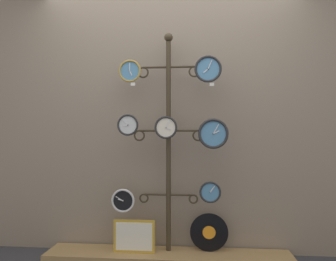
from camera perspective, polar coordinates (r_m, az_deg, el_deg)
The scene contains 14 objects.
shop_wall at distance 3.19m, azimuth 0.34°, elevation 4.31°, with size 4.40×0.04×2.80m.
low_shelf at distance 3.14m, azimuth -0.02°, elevation -21.02°, with size 2.20×0.36×0.06m.
display_stand at distance 3.04m, azimuth 0.09°, elevation -8.10°, with size 0.65×0.41×2.06m.
clock_top_left at distance 3.04m, azimuth -6.65°, elevation 10.24°, with size 0.21×0.04×0.21m.
clock_top_right at distance 2.95m, azimuth 6.99°, elevation 10.57°, with size 0.24×0.04×0.24m.
clock_middle_left at distance 2.96m, azimuth -7.00°, elevation 0.96°, with size 0.19×0.04×0.19m.
clock_middle_center at distance 2.92m, azimuth -0.36°, elevation 0.52°, with size 0.21×0.04×0.21m.
clock_middle_right at distance 2.90m, azimuth 7.89°, elevation -0.55°, with size 0.27×0.04×0.27m.
clock_bottom_left at distance 3.04m, azimuth -7.83°, elevation -12.00°, with size 0.21×0.04×0.21m.
clock_bottom_right at distance 2.94m, azimuth 7.36°, elevation -10.60°, with size 0.19×0.04×0.19m.
vinyl_record at distance 3.12m, azimuth 7.16°, elevation -17.20°, with size 0.35×0.01×0.35m.
picture_frame at distance 3.10m, azimuth -5.92°, elevation -17.85°, with size 0.37×0.02×0.29m.
price_tag_upper at distance 3.01m, azimuth -6.13°, elevation 8.04°, with size 0.04×0.00×0.03m.
price_tag_mid at distance 2.93m, azimuth 7.65°, elevation 7.98°, with size 0.04×0.00×0.03m.
Camera 1 is at (0.27, -2.59, 1.10)m, focal length 35.00 mm.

